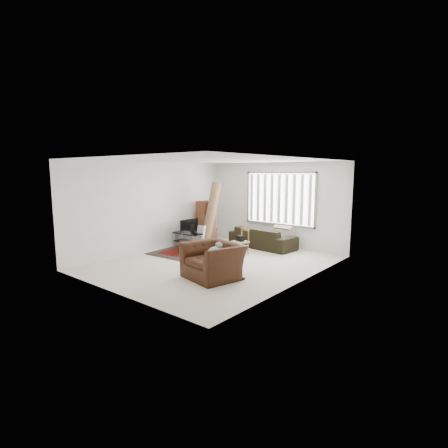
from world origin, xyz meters
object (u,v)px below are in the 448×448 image
object	(u,v)px
tv_stand	(188,237)
side_chair	(241,240)
armchair	(213,258)
sofa	(262,234)
moving_boxes	(206,223)

from	to	relation	value
tv_stand	side_chair	distance (m)	1.90
tv_stand	armchair	size ratio (longest dim) A/B	0.66
sofa	side_chair	size ratio (longest dim) A/B	2.93
moving_boxes	side_chair	size ratio (longest dim) A/B	1.90
tv_stand	moving_boxes	size ratio (longest dim) A/B	0.68
sofa	side_chair	bearing A→B (deg)	96.34
sofa	side_chair	distance (m)	1.19
side_chair	sofa	bearing A→B (deg)	108.55
tv_stand	side_chair	size ratio (longest dim) A/B	1.28
moving_boxes	sofa	distance (m)	2.02
tv_stand	sofa	world-z (taller)	sofa
side_chair	moving_boxes	bearing A→B (deg)	-179.67
moving_boxes	sofa	world-z (taller)	moving_boxes
tv_stand	moving_boxes	world-z (taller)	moving_boxes
moving_boxes	sofa	size ratio (longest dim) A/B	0.65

